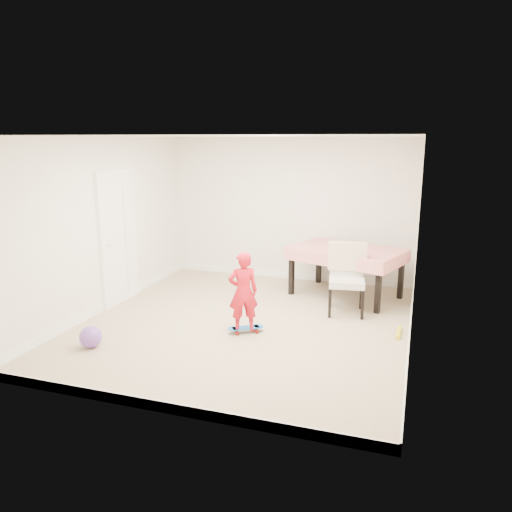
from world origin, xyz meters
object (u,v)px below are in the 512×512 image
(balloon, at_px, (91,337))
(skateboard, at_px, (246,330))
(dining_table, at_px, (346,272))
(child, at_px, (243,294))
(dining_chair, at_px, (347,280))

(balloon, bearing_deg, skateboard, 32.53)
(dining_table, height_order, child, child)
(skateboard, bearing_deg, dining_chair, 12.65)
(child, relative_size, balloon, 3.91)
(child, distance_m, balloon, 2.01)
(balloon, bearing_deg, dining_table, 48.64)
(dining_chair, relative_size, skateboard, 2.10)
(dining_chair, bearing_deg, child, -143.19)
(skateboard, xyz_separation_m, balloon, (-1.69, -1.08, 0.10))
(dining_table, distance_m, skateboard, 2.31)
(balloon, bearing_deg, dining_chair, 38.46)
(skateboard, relative_size, child, 0.46)
(skateboard, height_order, child, child)
(skateboard, bearing_deg, dining_table, 29.86)
(child, bearing_deg, dining_table, -147.08)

